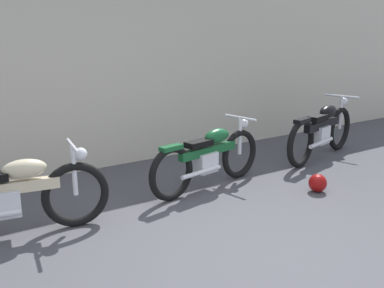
% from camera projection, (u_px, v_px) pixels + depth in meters
% --- Properties ---
extents(ground_plane, '(40.00, 40.00, 0.00)m').
position_uv_depth(ground_plane, '(266.00, 263.00, 4.11)').
color(ground_plane, '#47474C').
extents(building_wall, '(18.00, 0.30, 3.19)m').
position_uv_depth(building_wall, '(98.00, 63.00, 6.73)').
color(building_wall, beige).
rests_on(building_wall, ground_plane).
extents(helmet, '(0.24, 0.24, 0.24)m').
position_uv_depth(helmet, '(318.00, 183.00, 5.89)').
color(helmet, maroon).
rests_on(helmet, ground_plane).
extents(motorcycle_cream, '(2.04, 0.60, 0.92)m').
position_uv_depth(motorcycle_cream, '(10.00, 197.00, 4.51)').
color(motorcycle_cream, black).
rests_on(motorcycle_cream, ground_plane).
extents(motorcycle_black, '(2.13, 0.80, 0.98)m').
position_uv_depth(motorcycle_black, '(322.00, 130.00, 7.39)').
color(motorcycle_black, black).
rests_on(motorcycle_black, ground_plane).
extents(motorcycle_green, '(1.99, 0.63, 0.90)m').
position_uv_depth(motorcycle_green, '(209.00, 157.00, 5.97)').
color(motorcycle_green, black).
rests_on(motorcycle_green, ground_plane).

